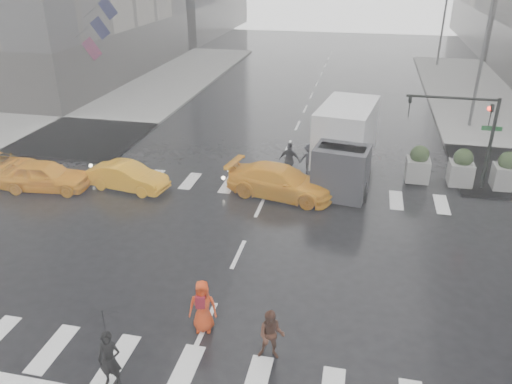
% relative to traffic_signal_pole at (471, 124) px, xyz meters
% --- Properties ---
extents(ground, '(120.00, 120.00, 0.00)m').
position_rel_traffic_signal_pole_xyz_m(ground, '(-9.01, -8.01, -3.22)').
color(ground, black).
rests_on(ground, ground).
extents(sidewalk_nw, '(35.00, 35.00, 0.15)m').
position_rel_traffic_signal_pole_xyz_m(sidewalk_nw, '(-28.51, 9.49, -3.14)').
color(sidewalk_nw, slate).
rests_on(sidewalk_nw, ground).
extents(road_markings, '(18.00, 48.00, 0.01)m').
position_rel_traffic_signal_pole_xyz_m(road_markings, '(-9.01, -8.01, -3.21)').
color(road_markings, silver).
rests_on(road_markings, ground).
extents(traffic_signal_pole, '(4.45, 0.42, 4.50)m').
position_rel_traffic_signal_pole_xyz_m(traffic_signal_pole, '(0.00, 0.00, 0.00)').
color(traffic_signal_pole, black).
rests_on(traffic_signal_pole, ground).
extents(street_lamp_near, '(2.15, 0.22, 9.00)m').
position_rel_traffic_signal_pole_xyz_m(street_lamp_near, '(1.86, 9.99, 1.73)').
color(street_lamp_near, '#59595B').
rests_on(street_lamp_near, ground).
extents(street_lamp_far, '(2.15, 0.22, 9.00)m').
position_rel_traffic_signal_pole_xyz_m(street_lamp_far, '(1.86, 29.99, 1.73)').
color(street_lamp_far, '#59595B').
rests_on(street_lamp_far, ground).
extents(planter_west, '(1.10, 1.10, 1.80)m').
position_rel_traffic_signal_pole_xyz_m(planter_west, '(-2.01, 0.19, -2.23)').
color(planter_west, slate).
rests_on(planter_west, ground).
extents(planter_mid, '(1.10, 1.10, 1.80)m').
position_rel_traffic_signal_pole_xyz_m(planter_mid, '(-0.01, 0.19, -2.23)').
color(planter_mid, slate).
rests_on(planter_mid, ground).
extents(planter_east, '(1.10, 1.10, 1.80)m').
position_rel_traffic_signal_pole_xyz_m(planter_east, '(1.99, 0.19, -2.23)').
color(planter_east, slate).
rests_on(planter_east, ground).
extents(flag_cluster, '(2.87, 3.06, 4.69)m').
position_rel_traffic_signal_pole_xyz_m(flag_cluster, '(-24.09, 10.49, 2.42)').
color(flag_cluster, '#59595B').
rests_on(flag_cluster, ground).
extents(pedestrian_black, '(1.07, 1.09, 2.43)m').
position_rel_traffic_signal_pole_xyz_m(pedestrian_black, '(-10.70, -14.81, -1.61)').
color(pedestrian_black, black).
rests_on(pedestrian_black, ground).
extents(pedestrian_brown, '(0.80, 0.65, 1.57)m').
position_rel_traffic_signal_pole_xyz_m(pedestrian_brown, '(-6.80, -12.97, -2.43)').
color(pedestrian_brown, '#442418').
rests_on(pedestrian_brown, ground).
extents(pedestrian_orange, '(0.93, 0.70, 1.71)m').
position_rel_traffic_signal_pole_xyz_m(pedestrian_orange, '(-9.00, -12.26, -2.36)').
color(pedestrian_orange, red).
rests_on(pedestrian_orange, ground).
extents(pedestrian_far_a, '(1.20, 0.85, 1.88)m').
position_rel_traffic_signal_pole_xyz_m(pedestrian_far_a, '(-8.23, -0.52, -2.28)').
color(pedestrian_far_a, black).
rests_on(pedestrian_far_a, ground).
extents(pedestrian_far_b, '(1.16, 0.83, 1.62)m').
position_rel_traffic_signal_pole_xyz_m(pedestrian_far_b, '(-7.32, 0.19, -2.41)').
color(pedestrian_far_b, black).
rests_on(pedestrian_far_b, ground).
extents(taxi_front, '(4.40, 2.15, 1.45)m').
position_rel_traffic_signal_pole_xyz_m(taxi_front, '(-19.42, -4.40, -2.49)').
color(taxi_front, '#FFA00D').
rests_on(taxi_front, ground).
extents(taxi_mid, '(4.06, 1.92, 1.29)m').
position_rel_traffic_signal_pole_xyz_m(taxi_mid, '(-15.58, -3.51, -2.57)').
color(taxi_mid, '#FFA00D').
rests_on(taxi_mid, ground).
extents(taxi_rear, '(4.75, 2.82, 1.46)m').
position_rel_traffic_signal_pole_xyz_m(taxi_rear, '(-8.32, -2.68, -2.49)').
color(taxi_rear, '#FFA00D').
rests_on(taxi_rear, ground).
extents(box_truck, '(2.48, 6.63, 3.52)m').
position_rel_traffic_signal_pole_xyz_m(box_truck, '(-5.62, 0.12, -1.34)').
color(box_truck, silver).
rests_on(box_truck, ground).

